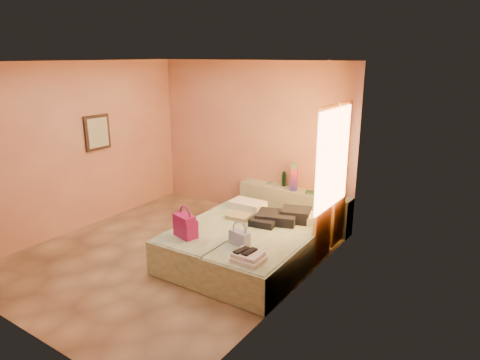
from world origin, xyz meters
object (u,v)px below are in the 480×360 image
Objects in this scene: bed_right at (271,254)px; flower_vase at (337,189)px; magenta_handbag at (185,226)px; towel_stack at (249,257)px; green_book at (312,192)px; blue_handbag at (239,238)px; bed_left at (218,240)px; water_bottle at (284,179)px; headboard_ledge at (293,207)px.

bed_right is 7.65× the size of flower_vase.
magenta_handbag is 1.12m from towel_stack.
green_book is 2.08m from blue_handbag.
bed_left is at bearing 144.07° from towel_stack.
flower_vase reaches higher than green_book.
water_bottle reaches higher than bed_right.
magenta_handbag reaches higher than bed_left.
magenta_handbag is 0.79m from blue_handbag.
towel_stack is at bearing -70.52° from water_bottle.
flower_vase is at bearing -1.84° from water_bottle.
bed_left is at bearing 159.60° from blue_handbag.
blue_handbag is (0.54, -2.19, -0.18)m from water_bottle.
towel_stack is (0.35, -0.32, -0.04)m from blue_handbag.
bed_left is 7.65× the size of flower_vase.
water_bottle is (-0.77, 1.76, 0.53)m from bed_right.
headboard_ledge is at bearing -176.82° from flower_vase.
flower_vase reaches higher than headboard_ledge.
green_book reaches higher than bed_left.
green_book is 0.74× the size of flower_vase.
towel_stack reaches higher than bed_left.
green_book is at bearing -5.22° from headboard_ledge.
magenta_handbag is at bearing -95.34° from water_bottle.
bed_left is at bearing 96.30° from magenta_handbag.
magenta_handbag is 1.17× the size of blue_handbag.
towel_stack is at bearing 8.14° from magenta_handbag.
flower_vase is 0.90× the size of blue_handbag.
bed_left is at bearing 179.04° from bed_right.
towel_stack is (0.89, -2.51, -0.23)m from water_bottle.
blue_handbag is (0.29, -2.11, 0.27)m from headboard_ledge.
magenta_handbag reaches higher than bed_right.
headboard_ledge is at bearing 109.22° from blue_handbag.
magenta_handbag reaches higher than blue_handbag.
bed_left is (-0.38, -1.70, -0.08)m from headboard_ledge.
water_bottle is (0.13, 1.77, 0.53)m from bed_left.
water_bottle is 0.73× the size of towel_stack.
flower_vase is 2.49m from towel_stack.
headboard_ledge is 1.02× the size of bed_left.
flower_vase is at bearing 89.12° from blue_handbag.
headboard_ledge is 10.58× the size of green_book.
green_book is (-0.18, 1.66, 0.42)m from bed_right.
bed_right is 1.24m from magenta_handbag.
flower_vase is at bearing 3.18° from headboard_ledge.
headboard_ledge is at bearing 75.87° from bed_left.
bed_right is (0.52, -1.69, -0.08)m from headboard_ledge.
towel_stack is (0.30, -2.41, -0.12)m from green_book.
green_book is (0.72, 1.67, 0.42)m from bed_left.
bed_left is 5.71× the size of towel_stack.
bed_left is at bearing -123.07° from flower_vase.
water_bottle is 2.67m from towel_stack.
water_bottle reaches higher than towel_stack.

